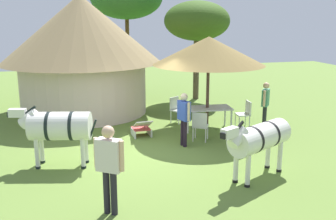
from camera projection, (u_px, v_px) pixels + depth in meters
ground_plane at (143, 151)px, 10.86m from camera, size 36.00×36.00×0.00m
thatched_hut at (82, 49)px, 14.67m from camera, size 5.95×5.95×4.44m
shade_umbrella at (209, 51)px, 12.37m from camera, size 3.59×3.59×3.04m
patio_dining_table at (207, 110)px, 12.83m from camera, size 1.64×0.95×0.74m
patio_chair_east_end at (176, 108)px, 13.70m from camera, size 0.60×0.59×0.90m
patio_chair_west_end at (200, 124)px, 11.62m from camera, size 0.59×0.58×0.90m
patio_chair_near_hut at (245, 112)px, 13.08m from camera, size 0.46×0.47×0.90m
guest_beside_umbrella at (265, 101)px, 12.83m from camera, size 0.41×0.46×1.56m
guest_behind_table at (184, 115)px, 11.09m from camera, size 0.30×0.54×1.56m
standing_watcher at (109, 162)px, 7.21m from camera, size 0.52×0.45×1.74m
striped_lounge_chair at (142, 128)px, 12.17m from camera, size 0.58×0.84×0.59m
zebra_nearest_camera at (58, 127)px, 9.60m from camera, size 2.12×1.04×1.55m
zebra_by_umbrella at (258, 138)px, 8.90m from camera, size 2.14×1.35×1.49m
acacia_tree_far_lawn at (197, 21)px, 16.95m from camera, size 2.87×2.87×4.32m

